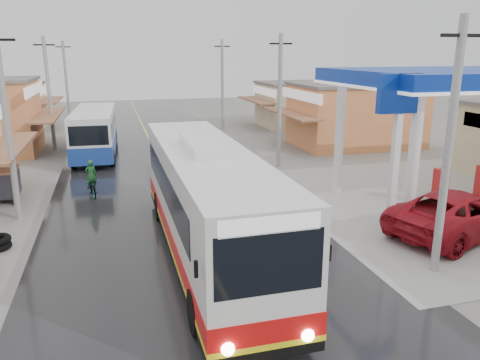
{
  "coord_description": "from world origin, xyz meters",
  "views": [
    {
      "loc": [
        -2.86,
        -11.81,
        6.95
      ],
      "look_at": [
        1.97,
        5.75,
        1.94
      ],
      "focal_mm": 35.0,
      "sensor_mm": 36.0,
      "label": 1
    }
  ],
  "objects_px": {
    "second_bus": "(95,132)",
    "tricycle_near": "(5,183)",
    "coach_bus": "(207,201)",
    "jeepney": "(458,213)",
    "cyclist": "(92,184)"
  },
  "relations": [
    {
      "from": "second_bus",
      "to": "tricycle_near",
      "type": "bearing_deg",
      "value": -111.27
    },
    {
      "from": "coach_bus",
      "to": "tricycle_near",
      "type": "bearing_deg",
      "value": 132.55
    },
    {
      "from": "coach_bus",
      "to": "tricycle_near",
      "type": "xyz_separation_m",
      "value": [
        -8.12,
        8.78,
        -1.1
      ]
    },
    {
      "from": "jeepney",
      "to": "tricycle_near",
      "type": "xyz_separation_m",
      "value": [
        -17.96,
        9.45,
        0.01
      ]
    },
    {
      "from": "jeepney",
      "to": "cyclist",
      "type": "height_order",
      "value": "cyclist"
    },
    {
      "from": "coach_bus",
      "to": "second_bus",
      "type": "height_order",
      "value": "coach_bus"
    },
    {
      "from": "coach_bus",
      "to": "tricycle_near",
      "type": "height_order",
      "value": "coach_bus"
    },
    {
      "from": "cyclist",
      "to": "tricycle_near",
      "type": "xyz_separation_m",
      "value": [
        -4.0,
        0.45,
        0.27
      ]
    },
    {
      "from": "coach_bus",
      "to": "second_bus",
      "type": "bearing_deg",
      "value": 102.7
    },
    {
      "from": "coach_bus",
      "to": "tricycle_near",
      "type": "relative_size",
      "value": 6.49
    },
    {
      "from": "jeepney",
      "to": "tricycle_near",
      "type": "relative_size",
      "value": 3.11
    },
    {
      "from": "tricycle_near",
      "to": "jeepney",
      "type": "bearing_deg",
      "value": -31.11
    },
    {
      "from": "coach_bus",
      "to": "jeepney",
      "type": "bearing_deg",
      "value": -4.13
    },
    {
      "from": "cyclist",
      "to": "second_bus",
      "type": "bearing_deg",
      "value": 78.66
    },
    {
      "from": "second_bus",
      "to": "jeepney",
      "type": "xyz_separation_m",
      "value": [
        13.95,
        -18.59,
        -0.82
      ]
    }
  ]
}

